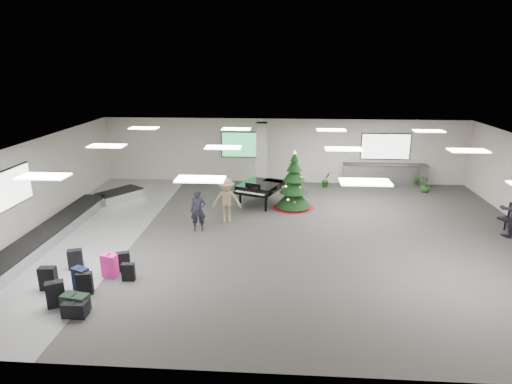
# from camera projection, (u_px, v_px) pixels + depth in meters

# --- Properties ---
(ground) EXTENTS (18.00, 18.00, 0.00)m
(ground) POSITION_uv_depth(u_px,v_px,m) (281.00, 236.00, 15.12)
(ground) COLOR #373432
(ground) RESTS_ON ground
(room_envelope) EXTENTS (18.02, 14.02, 3.21)m
(room_envelope) POSITION_uv_depth(u_px,v_px,m) (272.00, 167.00, 15.10)
(room_envelope) COLOR #AFAAA0
(room_envelope) RESTS_ON ground
(baggage_carousel) EXTENTS (2.28, 9.71, 0.43)m
(baggage_carousel) POSITION_uv_depth(u_px,v_px,m) (65.00, 225.00, 15.48)
(baggage_carousel) COLOR silver
(baggage_carousel) RESTS_ON ground
(service_counter) EXTENTS (4.05, 0.65, 1.08)m
(service_counter) POSITION_uv_depth(u_px,v_px,m) (385.00, 175.00, 20.99)
(service_counter) COLOR silver
(service_counter) RESTS_ON ground
(suitcase_0) EXTENTS (0.50, 0.42, 0.70)m
(suitcase_0) POSITION_uv_depth(u_px,v_px,m) (56.00, 294.00, 10.69)
(suitcase_0) COLOR black
(suitcase_0) RESTS_ON ground
(suitcase_1) EXTENTS (0.43, 0.29, 0.63)m
(suitcase_1) POSITION_uv_depth(u_px,v_px,m) (85.00, 283.00, 11.28)
(suitcase_1) COLOR black
(suitcase_1) RESTS_ON ground
(pink_suitcase) EXTENTS (0.49, 0.35, 0.70)m
(pink_suitcase) POSITION_uv_depth(u_px,v_px,m) (110.00, 266.00, 12.15)
(pink_suitcase) COLOR #EB1E87
(pink_suitcase) RESTS_ON ground
(suitcase_3) EXTENTS (0.43, 0.33, 0.59)m
(suitcase_3) POSITION_uv_depth(u_px,v_px,m) (123.00, 261.00, 12.55)
(suitcase_3) COLOR black
(suitcase_3) RESTS_ON ground
(navy_suitcase) EXTENTS (0.50, 0.41, 0.68)m
(navy_suitcase) POSITION_uv_depth(u_px,v_px,m) (81.00, 279.00, 11.42)
(navy_suitcase) COLOR black
(navy_suitcase) RESTS_ON ground
(suitcase_5) EXTENTS (0.46, 0.27, 0.68)m
(suitcase_5) POSITION_uv_depth(u_px,v_px,m) (48.00, 278.00, 11.48)
(suitcase_5) COLOR black
(suitcase_5) RESTS_ON ground
(green_duffel) EXTENTS (0.70, 0.43, 0.46)m
(green_duffel) POSITION_uv_depth(u_px,v_px,m) (75.00, 303.00, 10.53)
(green_duffel) COLOR black
(green_duffel) RESTS_ON ground
(suitcase_7) EXTENTS (0.37, 0.22, 0.53)m
(suitcase_7) POSITION_uv_depth(u_px,v_px,m) (128.00, 272.00, 11.98)
(suitcase_7) COLOR black
(suitcase_7) RESTS_ON ground
(suitcase_8) EXTENTS (0.46, 0.36, 0.62)m
(suitcase_8) POSITION_uv_depth(u_px,v_px,m) (75.00, 259.00, 12.66)
(suitcase_8) COLOR black
(suitcase_8) RESTS_ON ground
(black_duffel) EXTENTS (0.58, 0.33, 0.40)m
(black_duffel) POSITION_uv_depth(u_px,v_px,m) (75.00, 309.00, 10.31)
(black_duffel) COLOR black
(black_duffel) RESTS_ON ground
(christmas_tree) EXTENTS (1.75, 1.75, 2.49)m
(christmas_tree) POSITION_uv_depth(u_px,v_px,m) (294.00, 188.00, 17.70)
(christmas_tree) COLOR maroon
(christmas_tree) RESTS_ON ground
(grand_piano) EXTENTS (2.11, 2.37, 1.12)m
(grand_piano) POSITION_uv_depth(u_px,v_px,m) (259.00, 187.00, 18.10)
(grand_piano) COLOR black
(grand_piano) RESTS_ON ground
(traveler_a) EXTENTS (0.61, 0.45, 1.53)m
(traveler_a) POSITION_uv_depth(u_px,v_px,m) (198.00, 210.00, 15.37)
(traveler_a) COLOR black
(traveler_a) RESTS_ON ground
(traveler_b) EXTENTS (1.18, 0.76, 1.74)m
(traveler_b) POSITION_uv_depth(u_px,v_px,m) (227.00, 200.00, 16.17)
(traveler_b) COLOR #857052
(traveler_b) RESTS_ON ground
(potted_plant_left) EXTENTS (0.54, 0.51, 0.76)m
(potted_plant_left) POSITION_uv_depth(u_px,v_px,m) (326.00, 180.00, 20.75)
(potted_plant_left) COLOR #144114
(potted_plant_left) RESTS_ON ground
(potted_plant_right) EXTENTS (0.59, 0.59, 0.75)m
(potted_plant_right) POSITION_uv_depth(u_px,v_px,m) (425.00, 185.00, 19.98)
(potted_plant_right) COLOR #144114
(potted_plant_right) RESTS_ON ground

